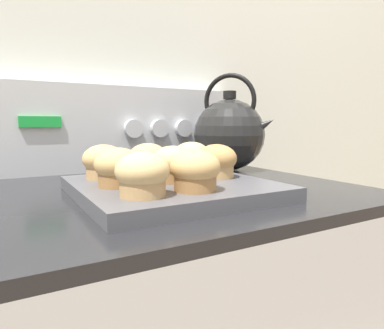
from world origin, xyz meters
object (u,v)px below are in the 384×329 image
at_px(muffin_pan, 172,188).
at_px(muffin_r2_c2, 191,157).
at_px(muffin_r0_c0, 142,175).
at_px(muffin_r0_c1, 197,171).
at_px(muffin_r2_c0, 104,162).
at_px(muffin_r1_c2, 216,162).
at_px(muffin_r1_c0, 118,168).
at_px(muffin_r1_c1, 173,164).
at_px(tea_kettle, 230,133).
at_px(muffin_r2_c1, 150,160).

distance_m(muffin_pan, muffin_r2_c2, 0.13).
distance_m(muffin_r0_c0, muffin_r0_c1, 0.08).
xyz_separation_m(muffin_pan, muffin_r2_c0, (-0.09, 0.09, 0.04)).
height_order(muffin_r0_c0, muffin_r1_c2, same).
height_order(muffin_pan, muffin_r1_c0, muffin_r1_c0).
bearing_deg(muffin_r1_c1, tea_kettle, 37.55).
bearing_deg(muffin_r1_c1, muffin_r1_c2, 0.22).
relative_size(muffin_r0_c0, muffin_r1_c0, 1.00).
bearing_deg(muffin_r1_c0, muffin_r0_c0, -86.48).
xyz_separation_m(muffin_r2_c1, tea_kettle, (0.27, 0.11, 0.04)).
bearing_deg(muffin_r1_c0, muffin_r0_c1, -44.93).
height_order(muffin_r0_c1, muffin_r1_c0, same).
bearing_deg(muffin_r2_c2, muffin_r2_c0, -179.61).
bearing_deg(muffin_r0_c0, muffin_r2_c2, 45.25).
bearing_deg(muffin_r1_c0, tea_kettle, 29.28).
relative_size(muffin_pan, muffin_r1_c2, 4.20).
height_order(muffin_r1_c2, muffin_r2_c1, same).
height_order(muffin_r2_c2, tea_kettle, tea_kettle).
bearing_deg(muffin_r0_c1, muffin_r1_c0, 135.07).
bearing_deg(muffin_r0_c0, muffin_r2_c1, 64.23).
xyz_separation_m(muffin_r0_c0, muffin_r2_c1, (0.09, 0.18, 0.00)).
height_order(muffin_r1_c0, muffin_r2_c1, same).
relative_size(muffin_pan, muffin_r0_c1, 4.20).
height_order(muffin_r1_c1, muffin_r2_c2, same).
height_order(muffin_r1_c2, muffin_r2_c2, same).
relative_size(muffin_r0_c0, muffin_r1_c1, 1.00).
distance_m(muffin_r1_c0, muffin_r1_c2, 0.18).
xyz_separation_m(muffin_r0_c0, muffin_r0_c1, (0.08, -0.00, 0.00)).
height_order(muffin_r1_c1, muffin_r2_c0, same).
bearing_deg(tea_kettle, muffin_r0_c1, -132.72).
relative_size(muffin_r1_c0, muffin_r2_c0, 1.00).
height_order(muffin_r1_c0, muffin_r2_c2, same).
xyz_separation_m(muffin_r1_c0, muffin_r2_c1, (0.09, 0.09, 0.00)).
bearing_deg(muffin_r2_c2, muffin_r2_c1, -179.01).
relative_size(muffin_r0_c0, muffin_r1_c2, 1.00).
relative_size(muffin_r1_c0, muffin_r2_c2, 1.00).
bearing_deg(muffin_pan, muffin_r2_c1, 90.85).
xyz_separation_m(muffin_pan, muffin_r0_c0, (-0.09, -0.09, 0.04)).
bearing_deg(tea_kettle, muffin_r0_c0, -140.64).
bearing_deg(muffin_r1_c0, muffin_r2_c0, 88.96).
bearing_deg(muffin_r1_c2, tea_kettle, 49.10).
bearing_deg(muffin_r1_c2, muffin_r0_c1, -136.58).
xyz_separation_m(muffin_r0_c0, muffin_r2_c0, (-0.00, 0.18, 0.00)).
distance_m(muffin_r1_c0, muffin_r2_c1, 0.13).
bearing_deg(muffin_r1_c1, muffin_r0_c1, -92.21).
relative_size(muffin_pan, muffin_r2_c0, 4.20).
height_order(muffin_r0_c0, muffin_r1_c1, same).
relative_size(muffin_r0_c1, muffin_r1_c0, 1.00).
height_order(muffin_r1_c0, muffin_r1_c2, same).
relative_size(muffin_r2_c0, muffin_r2_c1, 1.00).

